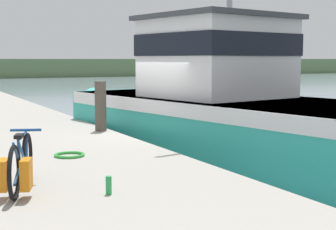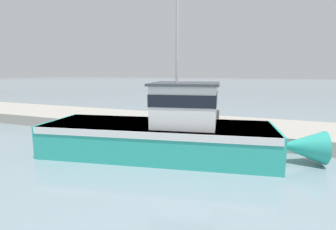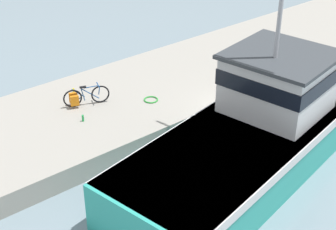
{
  "view_description": "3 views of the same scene",
  "coord_description": "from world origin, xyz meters",
  "px_view_note": "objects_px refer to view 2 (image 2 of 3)",
  "views": [
    {
      "loc": [
        -5.44,
        -11.44,
        2.57
      ],
      "look_at": [
        -0.5,
        -1.66,
        1.37
      ],
      "focal_mm": 55.0,
      "sensor_mm": 36.0,
      "label": 1
    },
    {
      "loc": [
        13.52,
        3.64,
        4.16
      ],
      "look_at": [
        0.46,
        -1.68,
        1.84
      ],
      "focal_mm": 28.0,
      "sensor_mm": 36.0,
      "label": 2
    },
    {
      "loc": [
        11.12,
        -12.89,
        10.18
      ],
      "look_at": [
        -1.34,
        -2.67,
        0.94
      ],
      "focal_mm": 55.0,
      "sensor_mm": 36.0,
      "label": 3
    }
  ],
  "objects_px": {
    "bicycle_touring": "(156,113)",
    "mooring_post": "(217,121)",
    "water_bottle_by_bike": "(142,117)",
    "water_bottle_on_curb": "(164,114)",
    "fishing_boat_main": "(169,130)"
  },
  "relations": [
    {
      "from": "water_bottle_on_curb",
      "to": "water_bottle_by_bike",
      "type": "relative_size",
      "value": 0.89
    },
    {
      "from": "mooring_post",
      "to": "water_bottle_on_curb",
      "type": "bearing_deg",
      "value": -129.17
    },
    {
      "from": "mooring_post",
      "to": "water_bottle_by_bike",
      "type": "relative_size",
      "value": 5.06
    },
    {
      "from": "mooring_post",
      "to": "fishing_boat_main",
      "type": "bearing_deg",
      "value": -31.14
    },
    {
      "from": "bicycle_touring",
      "to": "mooring_post",
      "type": "bearing_deg",
      "value": 80.44
    },
    {
      "from": "water_bottle_on_curb",
      "to": "water_bottle_by_bike",
      "type": "distance_m",
      "value": 2.27
    },
    {
      "from": "mooring_post",
      "to": "bicycle_touring",
      "type": "bearing_deg",
      "value": -119.79
    },
    {
      "from": "water_bottle_by_bike",
      "to": "bicycle_touring",
      "type": "bearing_deg",
      "value": 148.57
    },
    {
      "from": "fishing_boat_main",
      "to": "water_bottle_by_bike",
      "type": "relative_size",
      "value": 55.54
    },
    {
      "from": "bicycle_touring",
      "to": "water_bottle_by_bike",
      "type": "bearing_deg",
      "value": -11.2
    },
    {
      "from": "fishing_boat_main",
      "to": "water_bottle_on_curb",
      "type": "height_order",
      "value": "fishing_boat_main"
    },
    {
      "from": "water_bottle_on_curb",
      "to": "bicycle_touring",
      "type": "bearing_deg",
      "value": -11.26
    },
    {
      "from": "water_bottle_by_bike",
      "to": "mooring_post",
      "type": "bearing_deg",
      "value": 71.59
    },
    {
      "from": "fishing_boat_main",
      "to": "water_bottle_on_curb",
      "type": "relative_size",
      "value": 62.47
    },
    {
      "from": "fishing_boat_main",
      "to": "water_bottle_by_bike",
      "type": "height_order",
      "value": "fishing_boat_main"
    }
  ]
}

